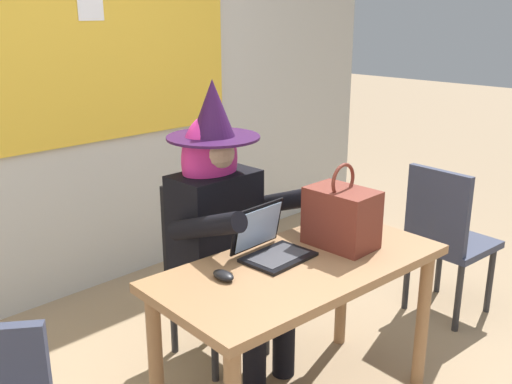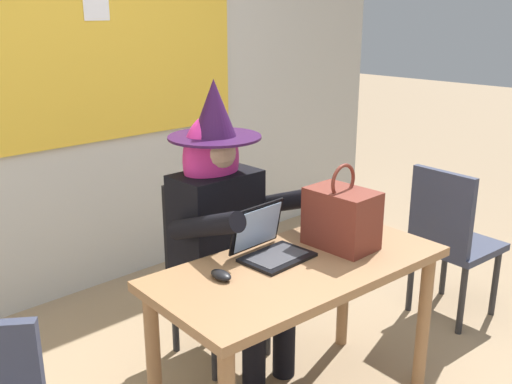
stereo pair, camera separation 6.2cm
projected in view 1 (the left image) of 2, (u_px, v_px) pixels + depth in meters
wall_back_bulletin at (59, 56)px, 3.35m from camera, size 5.60×1.96×2.91m
desk_main at (300, 286)px, 2.46m from camera, size 1.30×0.69×0.72m
chair_at_desk at (209, 259)px, 2.98m from camera, size 0.44×0.44×0.91m
person_costumed at (223, 212)px, 2.81m from camera, size 0.59×0.69×1.42m
laptop at (270, 245)px, 2.49m from camera, size 0.30×0.26×0.22m
computer_mouse at (223, 275)px, 2.28m from camera, size 0.06×0.11×0.03m
handbag at (341, 217)px, 2.57m from camera, size 0.20×0.30×0.38m
chair_extra_corner at (445, 234)px, 3.32m from camera, size 0.45×0.45×0.90m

